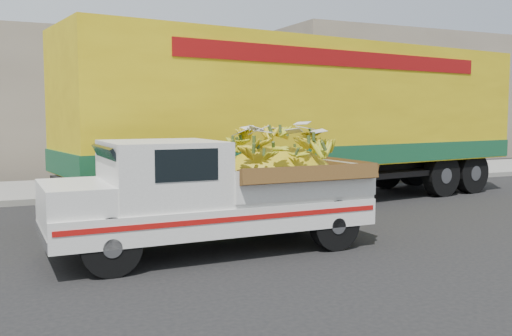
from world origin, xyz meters
name	(u,v)px	position (x,y,z in m)	size (l,w,h in m)	color
ground	(329,246)	(0.00, 0.00, 0.00)	(100.00, 100.00, 0.00)	black
curb	(198,192)	(0.00, 6.60, 0.07)	(60.00, 0.25, 0.15)	gray
sidewalk	(175,183)	(0.00, 8.70, 0.07)	(60.00, 4.00, 0.14)	gray
building_right	(402,98)	(14.00, 15.60, 3.00)	(14.00, 6.00, 6.00)	gray
pickup_truck	(234,190)	(-1.47, 0.48, 0.93)	(4.98, 1.89, 1.74)	black
semi_trailer	(313,115)	(2.11, 4.15, 2.12)	(12.06, 4.14, 3.80)	black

